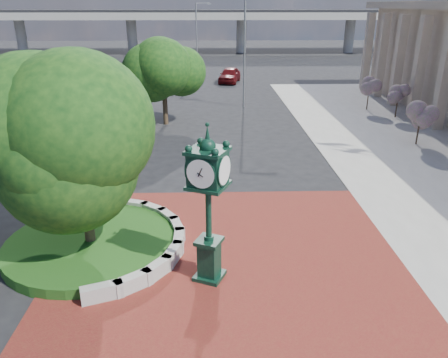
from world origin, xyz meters
The scene contains 14 objects.
ground centered at (0.00, 0.00, 0.00)m, with size 200.00×200.00×0.00m, color black.
plaza centered at (0.00, -1.00, 0.02)m, with size 12.00×12.00×0.04m, color maroon.
planter_wall centered at (-2.71, 0.00, 0.27)m, with size 2.96×6.77×0.54m.
grass_bed centered at (-5.00, 0.00, 0.20)m, with size 6.10×6.10×0.40m, color #154413.
overpass centered at (-0.22, 70.00, 6.54)m, with size 90.00×12.00×7.50m.
tree_planter centered at (-5.00, 0.00, 3.72)m, with size 5.20×5.20×6.33m.
tree_street centered at (-4.00, 18.00, 3.24)m, with size 4.40×4.40×5.45m.
post_clock centered at (-0.68, -1.95, 2.83)m, with size 1.34×1.34×5.15m.
parked_car centered at (1.53, 36.66, 0.85)m, with size 2.00×4.97×1.69m, color #4F0B0D.
street_lamp_near centered at (2.45, 23.77, 5.30)m, with size 2.02×0.51×9.03m.
street_lamp_far centered at (-2.13, 42.11, 5.02)m, with size 1.90×0.59×8.56m.
shrub_near centered at (12.49, 12.36, 1.59)m, with size 1.20×1.20×2.20m.
shrub_mid centered at (13.97, 19.49, 1.59)m, with size 1.20×1.20×2.20m.
shrub_far centered at (12.61, 22.25, 1.59)m, with size 1.20×1.20×2.20m.
Camera 1 is at (-0.54, -14.01, 8.33)m, focal length 35.00 mm.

